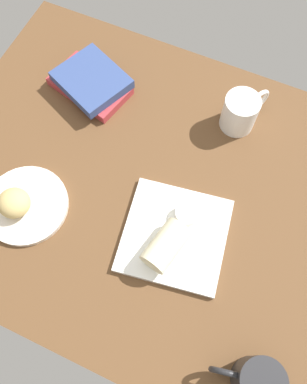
{
  "coord_description": "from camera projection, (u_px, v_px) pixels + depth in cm",
  "views": [
    {
      "loc": [
        -20.3,
        37.35,
        97.97
      ],
      "look_at": [
        -4.72,
        2.51,
        7.0
      ],
      "focal_mm": 37.33,
      "sensor_mm": 36.0,
      "label": 1
    }
  ],
  "objects": [
    {
      "name": "coffee_mug",
      "position": [
        241.0,
        112.0,
        1.05
      ],
      "size": [
        10.21,
        13.63,
        10.38
      ],
      "color": "white",
      "rests_on": "dining_table"
    },
    {
      "name": "dining_table",
      "position": [
        141.0,
        185.0,
        1.05
      ],
      "size": [
        110.0,
        90.0,
        4.0
      ],
      "primitive_type": "cube",
      "color": "brown",
      "rests_on": "ground"
    },
    {
      "name": "breakfast_wrap",
      "position": [
        166.0,
        246.0,
        0.91
      ],
      "size": [
        8.95,
        12.61,
        6.66
      ],
      "primitive_type": "cylinder",
      "rotation": [
        1.57,
        0.0,
        2.93
      ],
      "color": "beige",
      "rests_on": "square_plate"
    },
    {
      "name": "book_stack",
      "position": [
        91.0,
        83.0,
        1.12
      ],
      "size": [
        24.33,
        21.67,
        5.52
      ],
      "color": "#A53338",
      "rests_on": "dining_table"
    },
    {
      "name": "round_plate",
      "position": [
        26.0,
        205.0,
        1.0
      ],
      "size": [
        21.14,
        21.14,
        1.4
      ],
      "primitive_type": "cylinder",
      "color": "silver",
      "rests_on": "dining_table"
    },
    {
      "name": "square_plate",
      "position": [
        175.0,
        235.0,
        0.97
      ],
      "size": [
        28.0,
        28.0,
        1.6
      ],
      "primitive_type": "cube",
      "rotation": [
        0.0,
        0.0,
        0.16
      ],
      "color": "white",
      "rests_on": "dining_table"
    },
    {
      "name": "scone_pastry",
      "position": [
        14.0,
        203.0,
        0.96
      ],
      "size": [
        8.68,
        8.57,
        5.87
      ],
      "primitive_type": "ellipsoid",
      "rotation": [
        0.0,
        0.0,
        6.18
      ],
      "color": "tan",
      "rests_on": "round_plate"
    },
    {
      "name": "sauce_cup",
      "position": [
        187.0,
        214.0,
        0.96
      ],
      "size": [
        5.78,
        5.78,
        2.72
      ],
      "color": "silver",
      "rests_on": "square_plate"
    },
    {
      "name": "second_mug",
      "position": [
        256.0,
        380.0,
        0.8
      ],
      "size": [
        14.79,
        9.44,
        10.36
      ],
      "color": "#262628",
      "rests_on": "dining_table"
    }
  ]
}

